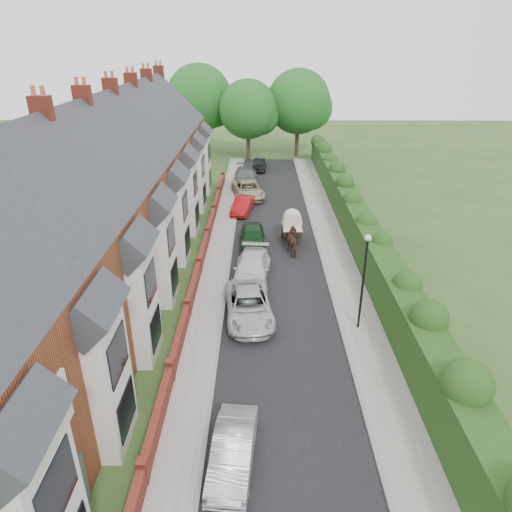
{
  "coord_description": "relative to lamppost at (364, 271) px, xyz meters",
  "views": [
    {
      "loc": [
        -1.59,
        -15.3,
        13.25
      ],
      "look_at": [
        -1.79,
        7.92,
        2.2
      ],
      "focal_mm": 32.0,
      "sensor_mm": 36.0,
      "label": 1
    }
  ],
  "objects": [
    {
      "name": "horse",
      "position": [
        -2.65,
        8.99,
        -2.44
      ],
      "size": [
        1.35,
        2.18,
        1.71
      ],
      "primitive_type": "imported",
      "rotation": [
        0.0,
        0.0,
        3.37
      ],
      "color": "#442719",
      "rests_on": "ground"
    },
    {
      "name": "tree_far_right",
      "position": [
        -0.01,
        38.08,
        3.02
      ],
      "size": [
        7.98,
        7.6,
        10.31
      ],
      "color": "#332316",
      "rests_on": "ground"
    },
    {
      "name": "hedge",
      "position": [
        2.0,
        7.0,
        -1.7
      ],
      "size": [
        2.1,
        58.0,
        2.85
      ],
      "color": "#1C3E13",
      "rests_on": "ground"
    },
    {
      "name": "ground",
      "position": [
        -3.4,
        -4.0,
        -3.3
      ],
      "size": [
        140.0,
        140.0,
        0.0
      ],
      "primitive_type": "plane",
      "color": "#2D4C1E",
      "rests_on": "ground"
    },
    {
      "name": "pavement_hedge_side",
      "position": [
        0.2,
        7.0,
        -3.24
      ],
      "size": [
        2.2,
        58.0,
        0.12
      ],
      "primitive_type": "cube",
      "color": "gray",
      "rests_on": "ground"
    },
    {
      "name": "tree_far_back",
      "position": [
        -11.99,
        39.08,
        3.32
      ],
      "size": [
        8.4,
        8.0,
        10.82
      ],
      "color": "#332316",
      "rests_on": "ground"
    },
    {
      "name": "lamppost",
      "position": [
        0.0,
        0.0,
        0.0
      ],
      "size": [
        0.32,
        0.32,
        5.16
      ],
      "color": "black",
      "rests_on": "ground"
    },
    {
      "name": "kerb_house_side",
      "position": [
        -6.95,
        7.0,
        -3.23
      ],
      "size": [
        0.18,
        58.0,
        0.13
      ],
      "primitive_type": "cube",
      "color": "gray",
      "rests_on": "ground"
    },
    {
      "name": "car_black",
      "position": [
        -5.12,
        31.0,
        -2.61
      ],
      "size": [
        1.85,
        4.11,
        1.37
      ],
      "primitive_type": "imported",
      "rotation": [
        0.0,
        0.0,
        -0.06
      ],
      "color": "black",
      "rests_on": "ground"
    },
    {
      "name": "car_silver_b",
      "position": [
        -5.54,
        1.0,
        -2.59
      ],
      "size": [
        2.88,
        5.32,
        1.42
      ],
      "primitive_type": "imported",
      "rotation": [
        0.0,
        0.0,
        0.11
      ],
      "color": "#B6BABE",
      "rests_on": "ground"
    },
    {
      "name": "horse_cart",
      "position": [
        -2.65,
        11.16,
        -2.0
      ],
      "size": [
        1.42,
        3.14,
        2.26
      ],
      "color": "black",
      "rests_on": "ground"
    },
    {
      "name": "road",
      "position": [
        -3.9,
        7.0,
        -3.29
      ],
      "size": [
        6.0,
        58.0,
        0.02
      ],
      "primitive_type": "cube",
      "color": "black",
      "rests_on": "ground"
    },
    {
      "name": "tree_far_left",
      "position": [
        -6.05,
        36.08,
        2.41
      ],
      "size": [
        7.14,
        6.8,
        9.29
      ],
      "color": "#332316",
      "rests_on": "ground"
    },
    {
      "name": "car_white",
      "position": [
        -5.46,
        5.15,
        -2.56
      ],
      "size": [
        2.49,
        5.22,
        1.47
      ],
      "primitive_type": "imported",
      "rotation": [
        0.0,
        0.0,
        -0.09
      ],
      "color": "silver",
      "rests_on": "ground"
    },
    {
      "name": "car_beige",
      "position": [
        -6.07,
        21.3,
        -2.57
      ],
      "size": [
        3.51,
        5.64,
        1.46
      ],
      "primitive_type": "imported",
      "rotation": [
        0.0,
        0.0,
        0.22
      ],
      "color": "tan",
      "rests_on": "ground"
    },
    {
      "name": "car_green",
      "position": [
        -5.48,
        10.26,
        -2.58
      ],
      "size": [
        1.84,
        4.29,
        1.44
      ],
      "primitive_type": "imported",
      "rotation": [
        0.0,
        0.0,
        0.03
      ],
      "color": "#103515",
      "rests_on": "ground"
    },
    {
      "name": "pavement_house_side",
      "position": [
        -7.75,
        7.0,
        -3.24
      ],
      "size": [
        1.7,
        58.0,
        0.12
      ],
      "primitive_type": "cube",
      "color": "gray",
      "rests_on": "ground"
    },
    {
      "name": "garden_wall_row",
      "position": [
        -8.75,
        6.0,
        -2.84
      ],
      "size": [
        0.35,
        40.35,
        1.1
      ],
      "color": "maroon",
      "rests_on": "ground"
    },
    {
      "name": "kerb_hedge_side",
      "position": [
        -0.85,
        7.0,
        -3.23
      ],
      "size": [
        0.18,
        58.0,
        0.13
      ],
      "primitive_type": "cube",
      "color": "gray",
      "rests_on": "ground"
    },
    {
      "name": "terrace_row",
      "position": [
        -14.27,
        5.98,
        1.18
      ],
      "size": [
        9.05,
        40.5,
        11.5
      ],
      "color": "brown",
      "rests_on": "ground"
    },
    {
      "name": "car_silver_a",
      "position": [
        -5.87,
        -8.2,
        -2.66
      ],
      "size": [
        1.68,
        3.99,
        1.28
      ],
      "primitive_type": "imported",
      "rotation": [
        0.0,
        0.0,
        -0.09
      ],
      "color": "#A3A3A8",
      "rests_on": "ground"
    },
    {
      "name": "car_grey",
      "position": [
        -6.4,
        25.4,
        -2.5
      ],
      "size": [
        2.49,
        5.61,
        1.6
      ],
      "primitive_type": "imported",
      "rotation": [
        0.0,
        0.0,
        0.05
      ],
      "color": "#56595D",
      "rests_on": "ground"
    },
    {
      "name": "car_red",
      "position": [
        -6.4,
        17.15,
        -2.64
      ],
      "size": [
        2.04,
        4.15,
        1.31
      ],
      "primitive_type": "imported",
      "rotation": [
        0.0,
        0.0,
        -0.17
      ],
      "color": "maroon",
      "rests_on": "ground"
    }
  ]
}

